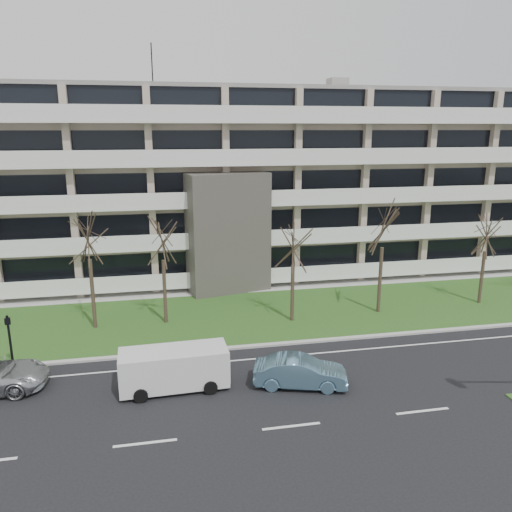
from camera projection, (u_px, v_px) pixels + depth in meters
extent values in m
plane|color=black|center=(291.00, 426.00, 20.92)|extent=(160.00, 160.00, 0.00)
cube|color=#2D501A|center=(241.00, 315.00, 33.27)|extent=(90.00, 10.00, 0.06)
cube|color=#B2B2AD|center=(255.00, 346.00, 28.51)|extent=(90.00, 0.35, 0.12)
cube|color=#B2B2AD|center=(229.00, 290.00, 38.49)|extent=(90.00, 2.00, 0.08)
cube|color=white|center=(260.00, 358.00, 27.09)|extent=(90.00, 0.12, 0.01)
cube|color=#BFAC94|center=(216.00, 183.00, 43.30)|extent=(60.00, 12.00, 15.00)
cube|color=gray|center=(215.00, 91.00, 41.40)|extent=(60.50, 12.50, 0.30)
cube|color=#4C4742|center=(228.00, 233.00, 37.39)|extent=(6.39, 3.69, 9.00)
cube|color=black|center=(229.00, 266.00, 37.82)|extent=(4.92, 1.19, 3.50)
cylinder|color=black|center=(152.00, 66.00, 40.00)|extent=(0.10, 0.10, 3.50)
cube|color=black|center=(227.00, 261.00, 38.91)|extent=(58.00, 0.10, 1.80)
cube|color=white|center=(228.00, 282.00, 38.64)|extent=(58.00, 1.40, 0.22)
cube|color=white|center=(229.00, 277.00, 37.87)|extent=(58.00, 0.08, 1.00)
cube|color=black|center=(226.00, 223.00, 38.17)|extent=(58.00, 0.10, 1.80)
cube|color=white|center=(228.00, 244.00, 37.89)|extent=(58.00, 1.40, 0.22)
cube|color=white|center=(229.00, 238.00, 37.13)|extent=(58.00, 0.08, 1.00)
cube|color=black|center=(226.00, 184.00, 37.42)|extent=(58.00, 0.10, 1.80)
cube|color=white|center=(227.00, 205.00, 37.15)|extent=(58.00, 1.40, 0.22)
cube|color=white|center=(228.00, 198.00, 36.38)|extent=(58.00, 0.08, 1.00)
cube|color=black|center=(225.00, 143.00, 36.68)|extent=(58.00, 0.10, 1.80)
cube|color=white|center=(227.00, 164.00, 36.41)|extent=(58.00, 1.40, 0.22)
cube|color=white|center=(228.00, 156.00, 35.64)|extent=(58.00, 0.08, 1.00)
cube|color=black|center=(224.00, 100.00, 35.94)|extent=(58.00, 0.10, 1.80)
cube|color=white|center=(226.00, 122.00, 35.66)|extent=(58.00, 1.40, 0.22)
cube|color=white|center=(227.00, 113.00, 34.90)|extent=(58.00, 0.08, 1.00)
imported|color=#6797B3|center=(300.00, 372.00, 24.04)|extent=(4.73, 2.72, 1.47)
cube|color=white|center=(174.00, 367.00, 23.74)|extent=(5.15, 2.06, 1.79)
cube|color=black|center=(174.00, 357.00, 23.61)|extent=(4.77, 1.91, 0.66)
cube|color=white|center=(224.00, 365.00, 24.31)|extent=(0.39, 1.80, 1.13)
cylinder|color=black|center=(141.00, 396.00, 22.69)|extent=(0.67, 0.26, 0.66)
cylinder|color=black|center=(140.00, 376.00, 24.46)|extent=(0.67, 0.26, 0.66)
cylinder|color=black|center=(211.00, 388.00, 23.39)|extent=(0.67, 0.26, 0.66)
cylinder|color=black|center=(205.00, 369.00, 25.17)|extent=(0.67, 0.26, 0.66)
cylinder|color=black|center=(10.00, 343.00, 25.40)|extent=(0.12, 0.12, 3.01)
cube|color=black|center=(7.00, 321.00, 25.10)|extent=(0.33, 0.28, 0.32)
sphere|color=red|center=(7.00, 321.00, 25.10)|extent=(0.14, 0.14, 0.14)
cylinder|color=#382B21|center=(93.00, 294.00, 30.69)|extent=(0.24, 0.24, 4.45)
cylinder|color=#382B21|center=(165.00, 292.00, 31.54)|extent=(0.24, 0.24, 4.17)
cylinder|color=#382B21|center=(292.00, 293.00, 31.94)|extent=(0.24, 0.24, 3.75)
cylinder|color=#382B21|center=(380.00, 280.00, 33.33)|extent=(0.24, 0.24, 4.54)
cylinder|color=#382B21|center=(482.00, 278.00, 35.19)|extent=(0.24, 0.24, 3.82)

